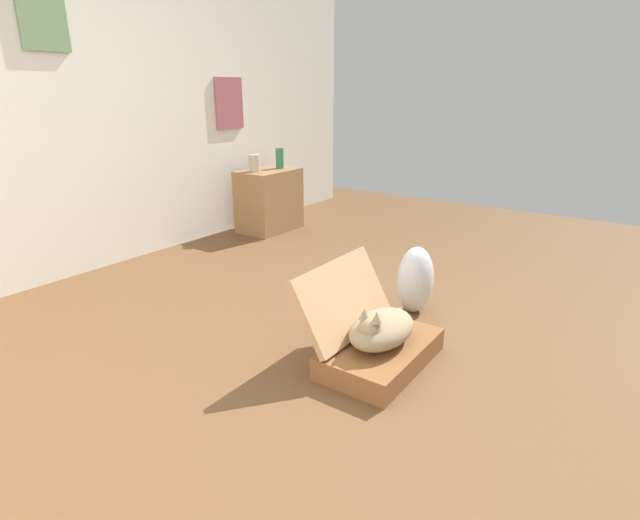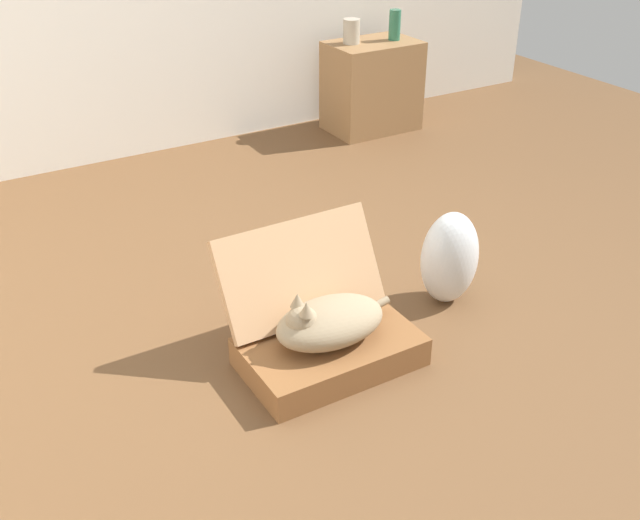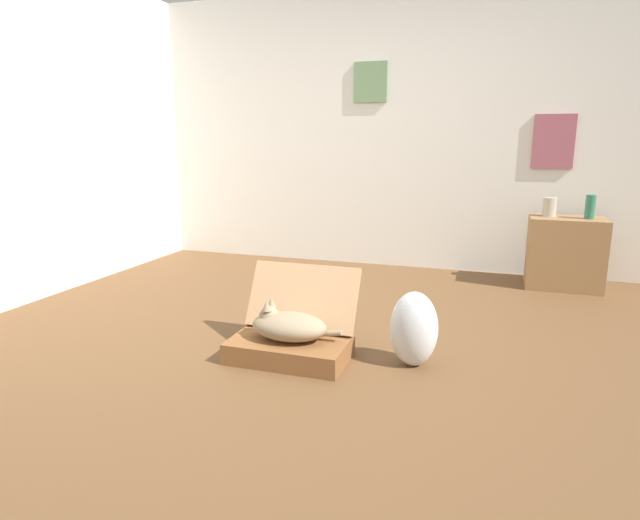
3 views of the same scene
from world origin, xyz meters
name	(u,v)px [view 3 (image 3 of 3)]	position (x,y,z in m)	size (l,w,h in m)	color
ground_plane	(323,342)	(0.00, 0.00, 0.00)	(7.68, 7.68, 0.00)	brown
wall_back	(396,132)	(0.00, 2.26, 1.30)	(6.40, 0.15, 2.60)	silver
wall_left	(53,131)	(-2.46, 0.55, 1.30)	(0.12, 4.80, 2.60)	silver
suitcase_base	(289,349)	(-0.10, -0.31, 0.06)	(0.67, 0.41, 0.12)	brown
suitcase_lid	(303,297)	(-0.10, -0.08, 0.31)	(0.67, 0.41, 0.04)	tan
cat	(288,325)	(-0.11, -0.31, 0.20)	(0.52, 0.28, 0.23)	#998466
plastic_bag_white	(414,329)	(0.58, -0.17, 0.21)	(0.27, 0.22, 0.43)	silver
side_table	(565,253)	(1.54, 1.85, 0.30)	(0.60, 0.40, 0.60)	olive
vase_tall	(550,207)	(1.39, 1.89, 0.68)	(0.11, 0.11, 0.16)	#B7AD99
vase_short	(590,207)	(1.69, 1.83, 0.70)	(0.08, 0.08, 0.20)	#2D7051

